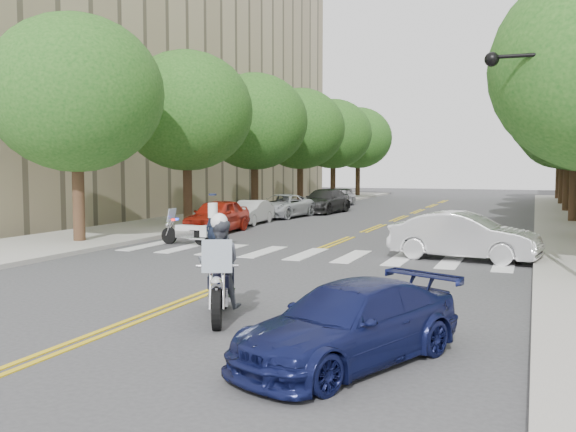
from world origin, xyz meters
The scene contains 24 objects.
ground centered at (0.00, 0.00, 0.00)m, with size 140.00×140.00×0.00m, color #38383A.
sidewalk_left centered at (-9.50, 22.00, 0.07)m, with size 5.00×60.00×0.15m, color #9E9991.
building_left centered at (-26.00, 26.00, 12.00)m, with size 26.00×44.00×24.00m, color tan.
tree_l_0 centered at (-8.80, 6.00, 5.55)m, with size 6.40×6.40×8.45m.
tree_l_1 centered at (-8.80, 14.00, 5.55)m, with size 6.40×6.40×8.45m.
tree_l_2 centered at (-8.80, 22.00, 5.55)m, with size 6.40×6.40×8.45m.
tree_l_3 centered at (-8.80, 30.00, 5.55)m, with size 6.40×6.40×8.45m.
tree_l_4 centered at (-8.80, 38.00, 5.55)m, with size 6.40×6.40×8.45m.
tree_l_5 centered at (-8.80, 46.00, 5.55)m, with size 6.40×6.40×8.45m.
tree_r_2 centered at (8.80, 22.00, 5.55)m, with size 6.40×6.40×8.45m.
tree_r_3 centered at (8.80, 30.00, 5.55)m, with size 6.40×6.40×8.45m.
tree_r_4 centered at (8.80, 38.00, 5.55)m, with size 6.40×6.40×8.45m.
tree_r_5 centered at (8.80, 46.00, 5.55)m, with size 6.40×6.40×8.45m.
traffic_signal_pole centered at (7.72, 3.50, 3.72)m, with size 2.82×0.42×6.00m.
motorcycle_police centered at (1.36, -2.40, 0.90)m, with size 1.28×2.36×2.02m.
motorcycle_parked centered at (-4.85, 7.29, 0.47)m, with size 2.08×0.52×1.34m.
officer_standing centered at (-3.32, 6.20, 0.80)m, with size 0.58×0.38×1.59m, color black.
convertible centered at (4.98, 7.06, 0.74)m, with size 1.58×4.52×1.49m, color silver.
sedan_blue centered at (4.48, -4.33, 0.59)m, with size 1.66×4.09×1.19m, color #101542.
parked_car_a centered at (-5.95, 11.59, 0.73)m, with size 1.73×4.31×1.47m, color #A81F12.
parked_car_b centered at (-6.30, 15.89, 0.60)m, with size 1.26×3.62×1.19m, color #BDBDBD.
parked_car_c centered at (-6.30, 20.23, 0.66)m, with size 2.17×4.71×1.31m, color #B0B3B8.
parked_car_d centered at (-5.20, 24.50, 0.74)m, with size 2.06×5.07×1.47m, color black.
parked_car_e centered at (-6.30, 31.51, 0.70)m, with size 1.65×4.10×1.40m, color #A8A8AE.
Camera 1 is at (6.99, -13.33, 2.92)m, focal length 40.00 mm.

